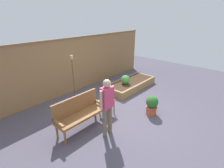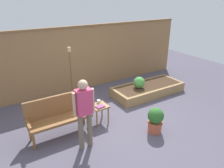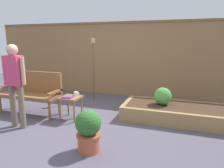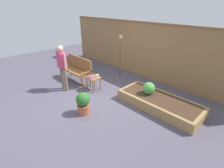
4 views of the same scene
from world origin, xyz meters
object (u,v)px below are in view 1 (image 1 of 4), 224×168
person_by_bench (107,103)px  tiki_torch (73,71)px  potted_boxwood (152,105)px  garden_bench (79,111)px  side_table (107,102)px  book_on_table (108,101)px  shrub_near_bench (125,80)px  cup_on_table (105,97)px

person_by_bench → tiki_torch: bearing=74.9°
tiki_torch → potted_boxwood: bearing=-67.7°
garden_bench → side_table: garden_bench is taller
garden_bench → tiki_torch: 1.79m
book_on_table → shrub_near_bench: size_ratio=0.58×
shrub_near_bench → cup_on_table: bearing=-163.2°
side_table → book_on_table: 0.13m
potted_boxwood → person_by_bench: bearing=167.3°
side_table → tiki_torch: bearing=95.2°
side_table → shrub_near_bench: bearing=20.2°
cup_on_table → potted_boxwood: 1.50m
book_on_table → shrub_near_bench: (1.83, 0.75, -0.01)m
side_table → book_on_table: size_ratio=2.29×
garden_bench → person_by_bench: bearing=-67.7°
cup_on_table → person_by_bench: person_by_bench is taller
tiki_torch → cup_on_table: bearing=-81.9°
side_table → person_by_bench: size_ratio=0.31×
side_table → person_by_bench: bearing=-135.6°
potted_boxwood → shrub_near_bench: shrub_near_bench is taller
shrub_near_bench → tiki_torch: 2.21m
cup_on_table → potted_boxwood: (0.86, -1.22, -0.18)m
garden_bench → shrub_near_bench: size_ratio=3.95×
garden_bench → potted_boxwood: size_ratio=2.27×
cup_on_table → shrub_near_bench: (1.75, 0.53, -0.04)m
book_on_table → potted_boxwood: 1.37m
side_table → cup_on_table: size_ratio=4.00×
side_table → book_on_table: book_on_table is taller
potted_boxwood → tiki_torch: bearing=112.3°
potted_boxwood → shrub_near_bench: bearing=62.9°
book_on_table → potted_boxwood: size_ratio=0.33×
book_on_table → tiki_torch: size_ratio=0.12×
garden_bench → potted_boxwood: bearing=-30.2°
tiki_torch → person_by_bench: bearing=-105.1°
cup_on_table → potted_boxwood: bearing=-54.8°
cup_on_table → book_on_table: size_ratio=0.57×
cup_on_table → shrub_near_bench: size_ratio=0.33×
cup_on_table → book_on_table: 0.24m
book_on_table → tiki_torch: bearing=89.5°
garden_bench → cup_on_table: size_ratio=11.99×
shrub_near_bench → person_by_bench: (-2.53, -1.37, 0.45)m
garden_bench → book_on_table: garden_bench is taller
cup_on_table → shrub_near_bench: bearing=16.8°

